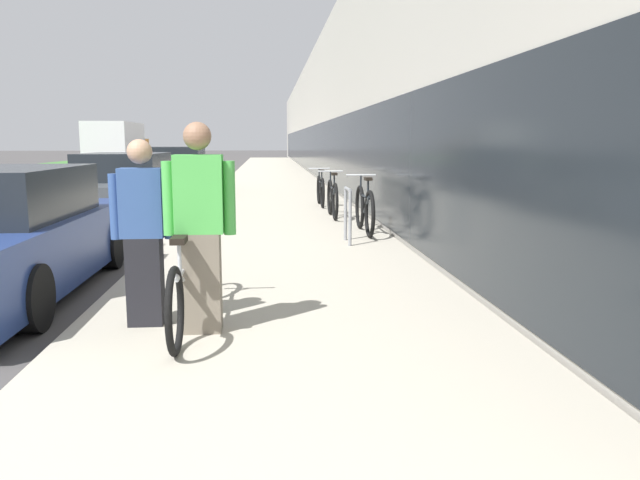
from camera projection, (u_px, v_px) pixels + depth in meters
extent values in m
cube|color=#B2AA99|center=(273.00, 181.00, 25.16)|extent=(3.71, 70.00, 0.10)
cube|color=#BCB7AD|center=(401.00, 118.00, 33.16)|extent=(10.00, 70.00, 5.73)
cube|color=#1E2328|center=(308.00, 149.00, 33.01)|extent=(0.10, 63.00, 2.20)
torus|color=black|center=(201.00, 263.00, 6.24)|extent=(0.05, 0.65, 0.65)
torus|color=black|center=(175.00, 311.00, 4.49)|extent=(0.05, 0.65, 0.65)
cylinder|color=#B7BCC1|center=(189.00, 261.00, 5.33)|extent=(0.04, 1.51, 0.04)
cylinder|color=#B7BCC1|center=(184.00, 280.00, 5.00)|extent=(0.04, 0.90, 0.30)
cylinder|color=#B7BCC1|center=(179.00, 257.00, 4.75)|extent=(0.03, 0.03, 0.27)
cube|color=black|center=(179.00, 240.00, 4.73)|extent=(0.11, 0.22, 0.05)
cylinder|color=#B7BCC1|center=(198.00, 232.00, 6.05)|extent=(0.03, 0.03, 0.29)
cylinder|color=silver|center=(198.00, 217.00, 6.02)|extent=(0.52, 0.03, 0.03)
cube|color=#756B5B|center=(202.00, 282.00, 5.05)|extent=(0.31, 0.22, 0.81)
cube|color=#4CB74C|center=(199.00, 194.00, 4.94)|extent=(0.38, 0.22, 0.62)
cylinder|color=#4CB74C|center=(169.00, 198.00, 4.92)|extent=(0.10, 0.10, 0.59)
cylinder|color=#4CB74C|center=(229.00, 198.00, 4.96)|extent=(0.10, 0.10, 0.59)
sphere|color=#936B51|center=(197.00, 136.00, 4.86)|extent=(0.22, 0.22, 0.22)
cube|color=black|center=(145.00, 281.00, 5.24)|extent=(0.29, 0.21, 0.75)
cube|color=#33518E|center=(142.00, 203.00, 5.14)|extent=(0.35, 0.21, 0.57)
cylinder|color=#33518E|center=(115.00, 207.00, 5.13)|extent=(0.09, 0.09, 0.54)
cylinder|color=#33518E|center=(169.00, 206.00, 5.16)|extent=(0.09, 0.09, 0.54)
sphere|color=tan|center=(139.00, 152.00, 5.07)|extent=(0.20, 0.20, 0.20)
cylinder|color=gray|center=(350.00, 218.00, 9.20)|extent=(0.05, 0.05, 0.82)
cylinder|color=gray|center=(345.00, 214.00, 9.74)|extent=(0.05, 0.05, 0.82)
cylinder|color=gray|center=(348.00, 189.00, 9.41)|extent=(0.05, 0.55, 0.05)
torus|color=black|center=(360.00, 207.00, 11.05)|extent=(0.06, 0.77, 0.77)
torus|color=black|center=(370.00, 214.00, 9.98)|extent=(0.06, 0.77, 0.77)
cylinder|color=black|center=(365.00, 197.00, 10.47)|extent=(0.04, 0.92, 0.04)
cylinder|color=black|center=(367.00, 204.00, 10.28)|extent=(0.04, 0.56, 0.35)
cylinder|color=black|center=(368.00, 189.00, 10.11)|extent=(0.03, 0.03, 0.32)
cube|color=black|center=(368.00, 179.00, 10.08)|extent=(0.11, 0.22, 0.05)
cylinder|color=black|center=(361.00, 185.00, 10.90)|extent=(0.03, 0.03, 0.34)
cylinder|color=silver|center=(361.00, 175.00, 10.87)|extent=(0.52, 0.03, 0.03)
torus|color=black|center=(330.00, 197.00, 13.18)|extent=(0.06, 0.74, 0.74)
torus|color=black|center=(335.00, 202.00, 12.19)|extent=(0.06, 0.74, 0.74)
cylinder|color=black|center=(333.00, 188.00, 12.65)|extent=(0.04, 0.86, 0.04)
cylinder|color=black|center=(334.00, 194.00, 12.47)|extent=(0.04, 0.52, 0.34)
cylinder|color=black|center=(334.00, 182.00, 12.31)|extent=(0.03, 0.03, 0.31)
cube|color=black|center=(334.00, 174.00, 12.28)|extent=(0.11, 0.22, 0.05)
cylinder|color=black|center=(330.00, 179.00, 13.04)|extent=(0.03, 0.03, 0.32)
cylinder|color=silver|center=(330.00, 171.00, 13.02)|extent=(0.52, 0.03, 0.03)
torus|color=black|center=(319.00, 189.00, 15.47)|extent=(0.06, 0.71, 0.71)
torus|color=black|center=(322.00, 193.00, 14.47)|extent=(0.06, 0.71, 0.71)
cylinder|color=black|center=(321.00, 182.00, 14.94)|extent=(0.04, 0.87, 0.04)
cylinder|color=black|center=(321.00, 187.00, 14.75)|extent=(0.04, 0.53, 0.32)
cylinder|color=black|center=(322.00, 177.00, 14.60)|extent=(0.03, 0.03, 0.29)
cube|color=black|center=(322.00, 171.00, 14.57)|extent=(0.11, 0.22, 0.05)
cylinder|color=black|center=(319.00, 175.00, 15.34)|extent=(0.03, 0.03, 0.31)
cylinder|color=silver|center=(319.00, 169.00, 15.31)|extent=(0.52, 0.03, 0.03)
cylinder|color=black|center=(111.00, 246.00, 8.10)|extent=(0.22, 0.60, 0.60)
cylinder|color=black|center=(31.00, 298.00, 5.38)|extent=(0.22, 0.60, 0.60)
cube|color=#4C5156|center=(126.00, 197.00, 12.72)|extent=(1.78, 4.49, 0.72)
cube|color=#1E2328|center=(124.00, 166.00, 12.62)|extent=(1.53, 2.25, 0.54)
cylinder|color=black|center=(102.00, 202.00, 14.01)|extent=(0.22, 0.60, 0.60)
cylinder|color=black|center=(177.00, 201.00, 14.14)|extent=(0.22, 0.60, 0.60)
cylinder|color=black|center=(64.00, 216.00, 11.36)|extent=(0.22, 0.60, 0.60)
cylinder|color=black|center=(156.00, 215.00, 11.49)|extent=(0.22, 0.60, 0.60)
cube|color=black|center=(175.00, 179.00, 18.82)|extent=(1.89, 4.13, 0.72)
cube|color=#1E2328|center=(175.00, 157.00, 18.72)|extent=(1.63, 2.07, 0.61)
cylinder|color=black|center=(153.00, 184.00, 20.00)|extent=(0.22, 0.60, 0.60)
cylinder|color=black|center=(209.00, 183.00, 20.14)|extent=(0.22, 0.60, 0.60)
cylinder|color=black|center=(138.00, 189.00, 17.56)|extent=(0.22, 0.60, 0.60)
cylinder|color=black|center=(201.00, 189.00, 17.70)|extent=(0.22, 0.60, 0.60)
cube|color=orange|center=(129.00, 152.00, 36.02)|extent=(1.96, 1.67, 1.55)
cube|color=white|center=(115.00, 145.00, 32.67)|extent=(2.13, 5.01, 2.39)
cylinder|color=black|center=(111.00, 163.00, 35.61)|extent=(0.28, 0.84, 0.84)
cylinder|color=black|center=(145.00, 163.00, 35.76)|extent=(0.28, 0.84, 0.84)
cylinder|color=black|center=(92.00, 166.00, 31.76)|extent=(0.28, 0.84, 0.84)
cylinder|color=black|center=(131.00, 165.00, 31.92)|extent=(0.28, 0.84, 0.84)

